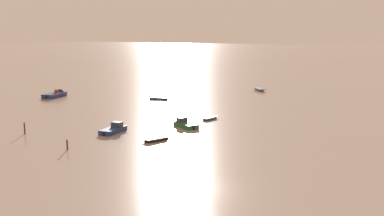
{
  "coord_description": "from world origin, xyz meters",
  "views": [
    {
      "loc": [
        16.37,
        -28.98,
        12.38
      ],
      "look_at": [
        -17.57,
        28.19,
        0.76
      ],
      "focal_mm": 40.82,
      "sensor_mm": 36.0,
      "label": 1
    }
  ],
  "objects_px": {
    "motorboat_moored_2": "(183,124)",
    "rowboat_moored_5": "(210,119)",
    "rowboat_moored_0": "(259,90)",
    "rowboat_moored_2": "(159,99)",
    "motorboat_moored_4": "(57,95)",
    "rowboat_moored_4": "(157,139)",
    "motorboat_moored_3": "(116,129)",
    "mooring_post_left": "(25,128)",
    "mooring_post_right": "(67,145)"
  },
  "relations": [
    {
      "from": "motorboat_moored_2",
      "to": "rowboat_moored_4",
      "type": "bearing_deg",
      "value": 127.79
    },
    {
      "from": "motorboat_moored_4",
      "to": "motorboat_moored_3",
      "type": "bearing_deg",
      "value": -134.35
    },
    {
      "from": "rowboat_moored_2",
      "to": "mooring_post_left",
      "type": "height_order",
      "value": "mooring_post_left"
    },
    {
      "from": "rowboat_moored_4",
      "to": "motorboat_moored_3",
      "type": "height_order",
      "value": "motorboat_moored_3"
    },
    {
      "from": "rowboat_moored_5",
      "to": "rowboat_moored_2",
      "type": "bearing_deg",
      "value": -114.21
    },
    {
      "from": "mooring_post_right",
      "to": "rowboat_moored_0",
      "type": "bearing_deg",
      "value": 90.42
    },
    {
      "from": "rowboat_moored_5",
      "to": "mooring_post_left",
      "type": "distance_m",
      "value": 24.86
    },
    {
      "from": "rowboat_moored_4",
      "to": "mooring_post_right",
      "type": "bearing_deg",
      "value": 164.63
    },
    {
      "from": "rowboat_moored_2",
      "to": "rowboat_moored_5",
      "type": "height_order",
      "value": "rowboat_moored_2"
    },
    {
      "from": "rowboat_moored_0",
      "to": "rowboat_moored_4",
      "type": "relative_size",
      "value": 1.11
    },
    {
      "from": "rowboat_moored_0",
      "to": "motorboat_moored_4",
      "type": "bearing_deg",
      "value": 88.11
    },
    {
      "from": "rowboat_moored_4",
      "to": "rowboat_moored_5",
      "type": "xyz_separation_m",
      "value": [
        -0.65,
        14.08,
        -0.02
      ]
    },
    {
      "from": "motorboat_moored_3",
      "to": "mooring_post_right",
      "type": "xyz_separation_m",
      "value": [
        1.23,
        -9.37,
        0.29
      ]
    },
    {
      "from": "motorboat_moored_3",
      "to": "mooring_post_right",
      "type": "distance_m",
      "value": 9.45
    },
    {
      "from": "rowboat_moored_4",
      "to": "motorboat_moored_4",
      "type": "xyz_separation_m",
      "value": [
        -37.01,
        18.86,
        0.15
      ]
    },
    {
      "from": "motorboat_moored_3",
      "to": "rowboat_moored_5",
      "type": "relative_size",
      "value": 1.54
    },
    {
      "from": "mooring_post_left",
      "to": "rowboat_moored_2",
      "type": "bearing_deg",
      "value": 93.21
    },
    {
      "from": "motorboat_moored_3",
      "to": "rowboat_moored_5",
      "type": "xyz_separation_m",
      "value": [
        6.52,
        12.77,
        -0.14
      ]
    },
    {
      "from": "rowboat_moored_0",
      "to": "motorboat_moored_2",
      "type": "xyz_separation_m",
      "value": [
        4.77,
        -38.71,
        0.09
      ]
    },
    {
      "from": "rowboat_moored_2",
      "to": "mooring_post_left",
      "type": "distance_m",
      "value": 31.26
    },
    {
      "from": "motorboat_moored_2",
      "to": "motorboat_moored_3",
      "type": "xyz_separation_m",
      "value": [
        -5.59,
        -6.91,
        -0.0
      ]
    },
    {
      "from": "motorboat_moored_3",
      "to": "rowboat_moored_5",
      "type": "height_order",
      "value": "motorboat_moored_3"
    },
    {
      "from": "rowboat_moored_2",
      "to": "motorboat_moored_4",
      "type": "height_order",
      "value": "motorboat_moored_4"
    },
    {
      "from": "mooring_post_left",
      "to": "mooring_post_right",
      "type": "bearing_deg",
      "value": -14.28
    },
    {
      "from": "motorboat_moored_4",
      "to": "mooring_post_left",
      "type": "distance_m",
      "value": 32.23
    },
    {
      "from": "mooring_post_right",
      "to": "motorboat_moored_2",
      "type": "bearing_deg",
      "value": 74.98
    },
    {
      "from": "mooring_post_right",
      "to": "mooring_post_left",
      "type": "bearing_deg",
      "value": 165.72
    },
    {
      "from": "motorboat_moored_2",
      "to": "motorboat_moored_4",
      "type": "distance_m",
      "value": 37.0
    },
    {
      "from": "rowboat_moored_5",
      "to": "mooring_post_right",
      "type": "height_order",
      "value": "mooring_post_right"
    },
    {
      "from": "motorboat_moored_2",
      "to": "mooring_post_right",
      "type": "bearing_deg",
      "value": 101.93
    },
    {
      "from": "motorboat_moored_4",
      "to": "mooring_post_right",
      "type": "relative_size",
      "value": 5.09
    },
    {
      "from": "motorboat_moored_2",
      "to": "rowboat_moored_5",
      "type": "relative_size",
      "value": 1.56
    },
    {
      "from": "rowboat_moored_2",
      "to": "rowboat_moored_4",
      "type": "xyz_separation_m",
      "value": [
        17.69,
        -25.69,
        -0.01
      ]
    },
    {
      "from": "motorboat_moored_4",
      "to": "rowboat_moored_5",
      "type": "distance_m",
      "value": 36.67
    },
    {
      "from": "rowboat_moored_5",
      "to": "mooring_post_right",
      "type": "bearing_deg",
      "value": -3.36
    },
    {
      "from": "motorboat_moored_2",
      "to": "motorboat_moored_3",
      "type": "height_order",
      "value": "same"
    },
    {
      "from": "motorboat_moored_2",
      "to": "rowboat_moored_5",
      "type": "distance_m",
      "value": 5.93
    },
    {
      "from": "motorboat_moored_4",
      "to": "rowboat_moored_0",
      "type": "bearing_deg",
      "value": -61.41
    },
    {
      "from": "rowboat_moored_0",
      "to": "rowboat_moored_2",
      "type": "xyz_separation_m",
      "value": [
        -11.34,
        -21.24,
        -0.02
      ]
    },
    {
      "from": "rowboat_moored_5",
      "to": "mooring_post_right",
      "type": "distance_m",
      "value": 22.77
    },
    {
      "from": "rowboat_moored_0",
      "to": "mooring_post_left",
      "type": "height_order",
      "value": "mooring_post_left"
    },
    {
      "from": "motorboat_moored_3",
      "to": "rowboat_moored_5",
      "type": "distance_m",
      "value": 14.34
    },
    {
      "from": "motorboat_moored_2",
      "to": "mooring_post_left",
      "type": "bearing_deg",
      "value": 70.68
    },
    {
      "from": "rowboat_moored_2",
      "to": "motorboat_moored_3",
      "type": "bearing_deg",
      "value": -82.43
    },
    {
      "from": "motorboat_moored_2",
      "to": "motorboat_moored_3",
      "type": "bearing_deg",
      "value": 77.96
    },
    {
      "from": "motorboat_moored_3",
      "to": "mooring_post_left",
      "type": "height_order",
      "value": "mooring_post_left"
    },
    {
      "from": "rowboat_moored_5",
      "to": "motorboat_moored_3",
      "type": "bearing_deg",
      "value": -16.96
    },
    {
      "from": "mooring_post_left",
      "to": "mooring_post_right",
      "type": "relative_size",
      "value": 1.27
    },
    {
      "from": "motorboat_moored_4",
      "to": "rowboat_moored_4",
      "type": "bearing_deg",
      "value": -130.88
    },
    {
      "from": "motorboat_moored_2",
      "to": "mooring_post_left",
      "type": "height_order",
      "value": "mooring_post_left"
    }
  ]
}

